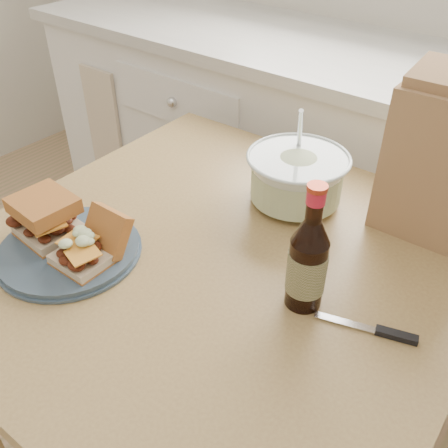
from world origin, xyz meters
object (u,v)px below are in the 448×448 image
Objects in this scene: plate at (69,250)px; coleslaw_bowl at (296,180)px; dining_table at (218,295)px; beer_bottle at (307,262)px.

plate is 0.50m from coleslaw_bowl.
plate is at bearing -142.55° from dining_table.
beer_bottle reaches higher than dining_table.
beer_bottle reaches higher than plate.
beer_bottle is (0.43, 0.17, 0.08)m from plate.
beer_bottle reaches higher than coleslaw_bowl.
plate is (-0.22, -0.18, 0.12)m from dining_table.
plate is at bearing -119.63° from coleslaw_bowl.
plate is 1.21× the size of coleslaw_bowl.
dining_table is at bearing 39.29° from plate.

